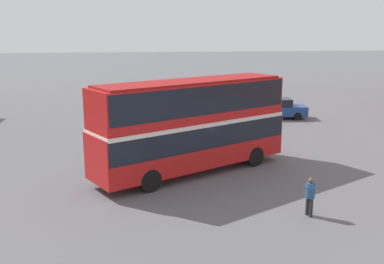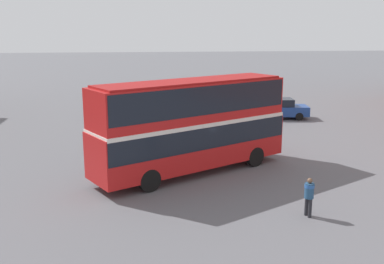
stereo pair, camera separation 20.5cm
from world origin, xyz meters
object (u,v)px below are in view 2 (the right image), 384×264
Objects in this scene: double_decker_bus at (192,121)px; pedestrian_foreground at (309,193)px; parked_car_kerb_far at (280,109)px; parked_car_kerb_near at (168,102)px.

double_decker_bus reaches higher than pedestrian_foreground.
parked_car_kerb_far is at bearing -118.31° from pedestrian_foreground.
parked_car_kerb_near is at bearing 60.91° from double_decker_bus.
pedestrian_foreground is at bearing -78.55° from parked_car_kerb_near.
parked_car_kerb_near is 10.16m from parked_car_kerb_far.
pedestrian_foreground is at bearing -98.27° from parked_car_kerb_far.
parked_car_kerb_far reaches higher than parked_car_kerb_near.
double_decker_bus is 2.41× the size of parked_car_kerb_near.
parked_car_kerb_far is at bearing 27.07° from double_decker_bus.
pedestrian_foreground is 24.52m from parked_car_kerb_near.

